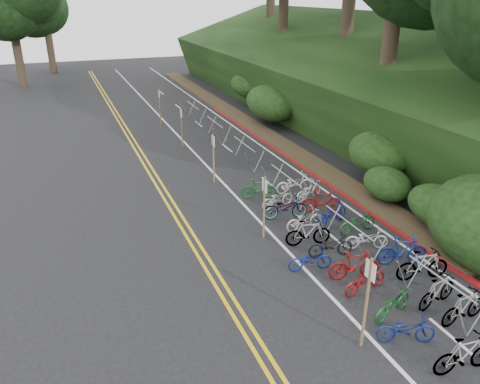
# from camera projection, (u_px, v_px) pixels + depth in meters

# --- Properties ---
(ground) EXTENTS (120.00, 120.00, 0.00)m
(ground) POSITION_uv_depth(u_px,v_px,m) (315.00, 319.00, 13.50)
(ground) COLOR black
(ground) RESTS_ON ground
(road_markings) EXTENTS (7.47, 80.00, 0.01)m
(road_markings) POSITION_uv_depth(u_px,v_px,m) (221.00, 189.00, 22.35)
(road_markings) COLOR gold
(road_markings) RESTS_ON ground
(red_curb) EXTENTS (0.25, 28.00, 0.10)m
(red_curb) POSITION_uv_depth(u_px,v_px,m) (297.00, 163.00, 25.66)
(red_curb) COLOR maroon
(red_curb) RESTS_ON ground
(embankment) EXTENTS (14.30, 48.14, 9.11)m
(embankment) POSITION_uv_depth(u_px,v_px,m) (343.00, 86.00, 33.12)
(embankment) COLOR black
(embankment) RESTS_ON ground
(bike_rack_front) EXTENTS (1.14, 2.64, 1.18)m
(bike_rack_front) POSITION_uv_depth(u_px,v_px,m) (439.00, 287.00, 13.49)
(bike_rack_front) COLOR #9A9EA7
(bike_rack_front) RESTS_ON ground
(bike_racks_rest) EXTENTS (1.14, 23.00, 1.17)m
(bike_racks_rest) POSITION_uv_depth(u_px,v_px,m) (244.00, 149.00, 25.29)
(bike_racks_rest) COLOR #9A9EA7
(bike_racks_rest) RESTS_ON ground
(signpost_near) EXTENTS (0.08, 0.40, 2.69)m
(signpost_near) POSITION_uv_depth(u_px,v_px,m) (367.00, 298.00, 11.89)
(signpost_near) COLOR brown
(signpost_near) RESTS_ON ground
(signposts_rest) EXTENTS (0.08, 18.40, 2.50)m
(signposts_rest) POSITION_uv_depth(u_px,v_px,m) (196.00, 139.00, 25.12)
(signposts_rest) COLOR brown
(signposts_rest) RESTS_ON ground
(bike_front) EXTENTS (0.76, 1.59, 0.80)m
(bike_front) POSITION_uv_depth(u_px,v_px,m) (310.00, 259.00, 15.73)
(bike_front) COLOR navy
(bike_front) RESTS_ON ground
(bike_valet) EXTENTS (3.53, 13.41, 1.09)m
(bike_valet) POSITION_uv_depth(u_px,v_px,m) (350.00, 240.00, 16.79)
(bike_valet) COLOR slate
(bike_valet) RESTS_ON ground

